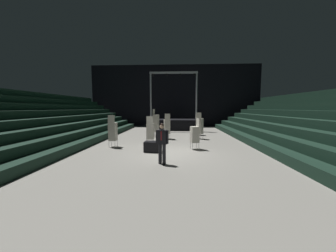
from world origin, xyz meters
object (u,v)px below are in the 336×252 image
object	(u,v)px
chair_stack_rear_right	(195,134)
man_with_tie	(162,141)
chair_stack_mid_left	(200,126)
chair_stack_front_left	(167,126)
crew_worker_near_stage	(150,124)
stage_riser	(174,123)
chair_stack_mid_right	(156,123)
equipment_road_case	(153,147)
chair_stack_mid_centre	(113,131)
chair_stack_front_right	(150,131)
chair_stack_rear_left	(198,125)

from	to	relation	value
chair_stack_rear_right	man_with_tie	bearing A→B (deg)	135.07
man_with_tie	chair_stack_mid_left	world-z (taller)	chair_stack_mid_left
chair_stack_front_left	crew_worker_near_stage	distance (m)	2.86
stage_riser	chair_stack_mid_right	world-z (taller)	stage_riser
chair_stack_mid_left	equipment_road_case	xyz separation A→B (m)	(-3.05, -4.49, -0.74)
chair_stack_rear_right	equipment_road_case	distance (m)	2.55
chair_stack_mid_centre	equipment_road_case	xyz separation A→B (m)	(2.62, -1.14, -0.70)
chair_stack_mid_left	chair_stack_mid_centre	xyz separation A→B (m)	(-5.67, -3.35, -0.04)
chair_stack_front_left	chair_stack_mid_left	distance (m)	2.54
man_with_tie	chair_stack_front_left	world-z (taller)	chair_stack_front_left
chair_stack_front_left	chair_stack_mid_left	bearing A→B (deg)	-12.43
chair_stack_front_left	chair_stack_mid_centre	size ratio (longest dim) A/B	1.00
chair_stack_front_left	equipment_road_case	distance (m)	4.45
chair_stack_front_right	chair_stack_mid_left	distance (m)	4.39
stage_riser	crew_worker_near_stage	bearing A→B (deg)	-116.42
stage_riser	crew_worker_near_stage	world-z (taller)	stage_riser
chair_stack_mid_right	equipment_road_case	xyz separation A→B (m)	(0.48, -5.50, -0.87)
chair_stack_front_right	chair_stack_rear_right	size ratio (longest dim) A/B	1.05
chair_stack_front_left	crew_worker_near_stage	world-z (taller)	chair_stack_front_left
chair_stack_mid_centre	man_with_tie	bearing A→B (deg)	-42.63
chair_stack_rear_left	crew_worker_near_stage	world-z (taller)	chair_stack_rear_left
chair_stack_mid_left	crew_worker_near_stage	bearing A→B (deg)	-175.67
chair_stack_front_left	equipment_road_case	xyz separation A→B (m)	(-0.52, -4.37, -0.70)
chair_stack_front_right	chair_stack_mid_centre	xyz separation A→B (m)	(-2.22, -0.63, 0.04)
man_with_tie	crew_worker_near_stage	world-z (taller)	man_with_tie
chair_stack_front_right	man_with_tie	bearing A→B (deg)	-73.13
chair_stack_front_right	chair_stack_mid_centre	world-z (taller)	chair_stack_mid_centre
chair_stack_rear_left	equipment_road_case	xyz separation A→B (m)	(-3.17, -6.56, -0.66)
stage_riser	chair_stack_front_left	bearing A→B (deg)	-93.31
chair_stack_front_left	chair_stack_rear_right	distance (m)	4.03
chair_stack_mid_right	chair_stack_mid_centre	distance (m)	4.86
chair_stack_mid_left	chair_stack_rear_left	bearing A→B (deg)	118.18
man_with_tie	equipment_road_case	size ratio (longest dim) A/B	1.95
chair_stack_rear_right	equipment_road_case	world-z (taller)	chair_stack_rear_right
stage_riser	equipment_road_case	xyz separation A→B (m)	(-0.89, -10.84, -0.39)
chair_stack_front_right	crew_worker_near_stage	world-z (taller)	chair_stack_front_right
chair_stack_front_right	crew_worker_near_stage	xyz separation A→B (m)	(-0.78, 4.89, 0.01)
chair_stack_rear_left	chair_stack_rear_right	size ratio (longest dim) A/B	1.05
chair_stack_front_left	equipment_road_case	world-z (taller)	chair_stack_front_left
crew_worker_near_stage	equipment_road_case	size ratio (longest dim) A/B	1.87
chair_stack_mid_right	crew_worker_near_stage	xyz separation A→B (m)	(-0.70, 1.17, -0.20)
stage_riser	chair_stack_mid_centre	distance (m)	10.32
chair_stack_front_right	crew_worker_near_stage	size ratio (longest dim) A/B	1.12
chair_stack_mid_centre	chair_stack_mid_right	bearing A→B (deg)	66.53
man_with_tie	equipment_road_case	xyz separation A→B (m)	(-0.69, 2.21, -0.71)
chair_stack_mid_centre	equipment_road_case	bearing A→B (deg)	-20.83
chair_stack_front_left	chair_stack_mid_centre	world-z (taller)	same
chair_stack_mid_centre	chair_stack_rear_right	distance (m)	4.98
chair_stack_mid_right	chair_stack_rear_left	xyz separation A→B (m)	(3.65, 1.06, -0.21)
chair_stack_front_left	equipment_road_case	bearing A→B (deg)	-112.05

